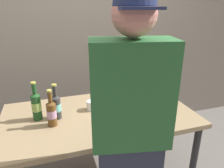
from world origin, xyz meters
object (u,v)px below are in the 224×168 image
(beer_bottle_amber, at_px, (56,106))
(laptop, at_px, (150,94))
(beer_bottle_brown, at_px, (52,112))
(coffee_mug, at_px, (92,105))
(person_figure, at_px, (130,140))
(beer_bottle_dark, at_px, (36,105))

(beer_bottle_amber, bearing_deg, laptop, 6.48)
(laptop, bearing_deg, beer_bottle_brown, -167.73)
(laptop, height_order, coffee_mug, laptop)
(person_figure, bearing_deg, beer_bottle_dark, 128.55)
(beer_bottle_dark, xyz_separation_m, person_figure, (0.52, -0.65, 0.01))
(beer_bottle_brown, height_order, person_figure, person_figure)
(beer_bottle_amber, xyz_separation_m, beer_bottle_dark, (-0.15, 0.03, 0.01))
(beer_bottle_amber, height_order, beer_bottle_dark, beer_bottle_dark)
(person_figure, bearing_deg, beer_bottle_brown, 128.36)
(beer_bottle_brown, bearing_deg, coffee_mug, 24.29)
(beer_bottle_amber, relative_size, beer_bottle_brown, 1.01)
(beer_bottle_dark, relative_size, coffee_mug, 2.63)
(beer_bottle_amber, distance_m, beer_bottle_dark, 0.15)
(laptop, relative_size, person_figure, 0.23)
(beer_bottle_amber, bearing_deg, beer_bottle_brown, -111.95)
(beer_bottle_brown, bearing_deg, beer_bottle_dark, 129.30)
(person_figure, xyz_separation_m, coffee_mug, (-0.07, 0.67, -0.09))
(beer_bottle_amber, height_order, beer_bottle_brown, beer_bottle_amber)
(laptop, distance_m, coffee_mug, 0.58)
(beer_bottle_brown, distance_m, person_figure, 0.66)
(beer_bottle_amber, relative_size, coffee_mug, 2.43)
(laptop, relative_size, coffee_mug, 3.26)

